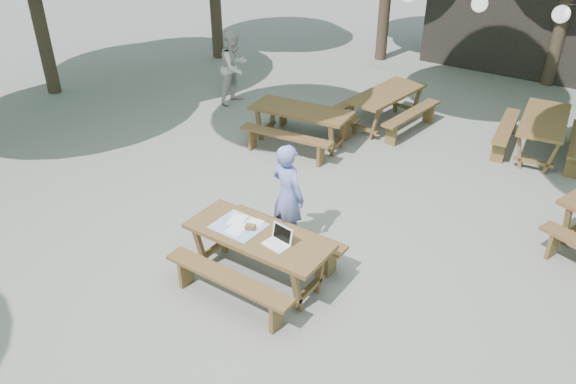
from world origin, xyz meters
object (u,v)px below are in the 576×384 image
(main_picnic_table, at_px, (259,256))
(second_person, at_px, (234,67))
(picnic_table_nw, at_px, (301,126))
(woman, at_px, (288,195))

(main_picnic_table, height_order, second_person, second_person)
(picnic_table_nw, height_order, second_person, second_person)
(picnic_table_nw, xyz_separation_m, woman, (1.70, -2.95, 0.42))
(picnic_table_nw, bearing_deg, second_person, 150.97)
(woman, distance_m, second_person, 5.82)
(main_picnic_table, xyz_separation_m, second_person, (-4.41, 4.95, 0.46))
(picnic_table_nw, bearing_deg, woman, -66.51)
(woman, height_order, second_person, second_person)
(main_picnic_table, height_order, woman, woman)
(main_picnic_table, bearing_deg, woman, 100.49)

